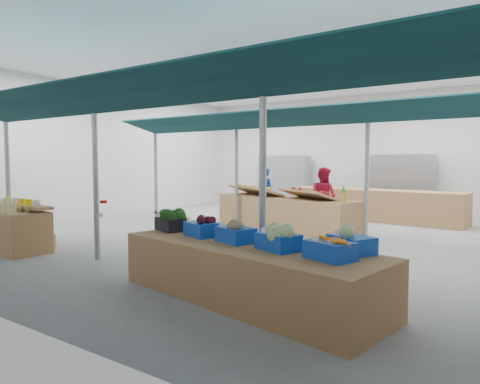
{
  "coord_description": "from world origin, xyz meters",
  "views": [
    {
      "loc": [
        5.44,
        -8.94,
        1.77
      ],
      "look_at": [
        0.52,
        -1.6,
        1.15
      ],
      "focal_mm": 32.0,
      "sensor_mm": 36.0,
      "label": 1
    }
  ],
  "objects_px": {
    "crate_stack": "(364,301)",
    "vendor_left": "(266,195)",
    "veg_counter": "(247,272)",
    "vendor_right": "(323,197)",
    "bottle_shelf": "(13,229)",
    "fruit_counter": "(284,214)"
  },
  "relations": [
    {
      "from": "bottle_shelf",
      "to": "vendor_right",
      "type": "distance_m",
      "value": 7.46
    },
    {
      "from": "crate_stack",
      "to": "vendor_left",
      "type": "height_order",
      "value": "vendor_left"
    },
    {
      "from": "veg_counter",
      "to": "vendor_left",
      "type": "relative_size",
      "value": 2.27
    },
    {
      "from": "fruit_counter",
      "to": "crate_stack",
      "type": "height_order",
      "value": "fruit_counter"
    },
    {
      "from": "crate_stack",
      "to": "vendor_left",
      "type": "bearing_deg",
      "value": 127.92
    },
    {
      "from": "bottle_shelf",
      "to": "vendor_right",
      "type": "height_order",
      "value": "vendor_right"
    },
    {
      "from": "veg_counter",
      "to": "vendor_right",
      "type": "height_order",
      "value": "vendor_right"
    },
    {
      "from": "fruit_counter",
      "to": "vendor_left",
      "type": "xyz_separation_m",
      "value": [
        -1.2,
        1.1,
        0.38
      ]
    },
    {
      "from": "vendor_left",
      "to": "vendor_right",
      "type": "height_order",
      "value": "same"
    },
    {
      "from": "crate_stack",
      "to": "vendor_right",
      "type": "bearing_deg",
      "value": 116.36
    },
    {
      "from": "vendor_right",
      "to": "fruit_counter",
      "type": "bearing_deg",
      "value": 75.15
    },
    {
      "from": "bottle_shelf",
      "to": "fruit_counter",
      "type": "bearing_deg",
      "value": 61.29
    },
    {
      "from": "bottle_shelf",
      "to": "fruit_counter",
      "type": "distance_m",
      "value": 6.2
    },
    {
      "from": "veg_counter",
      "to": "vendor_right",
      "type": "bearing_deg",
      "value": 114.62
    },
    {
      "from": "veg_counter",
      "to": "crate_stack",
      "type": "distance_m",
      "value": 1.55
    },
    {
      "from": "veg_counter",
      "to": "fruit_counter",
      "type": "distance_m",
      "value": 5.63
    },
    {
      "from": "fruit_counter",
      "to": "vendor_right",
      "type": "distance_m",
      "value": 1.31
    },
    {
      "from": "veg_counter",
      "to": "fruit_counter",
      "type": "bearing_deg",
      "value": 123.34
    },
    {
      "from": "fruit_counter",
      "to": "vendor_right",
      "type": "xyz_separation_m",
      "value": [
        0.6,
        1.1,
        0.38
      ]
    },
    {
      "from": "vendor_left",
      "to": "fruit_counter",
      "type": "bearing_deg",
      "value": 151.25
    },
    {
      "from": "veg_counter",
      "to": "vendor_left",
      "type": "distance_m",
      "value": 7.15
    },
    {
      "from": "veg_counter",
      "to": "crate_stack",
      "type": "relative_size",
      "value": 6.73
    }
  ]
}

